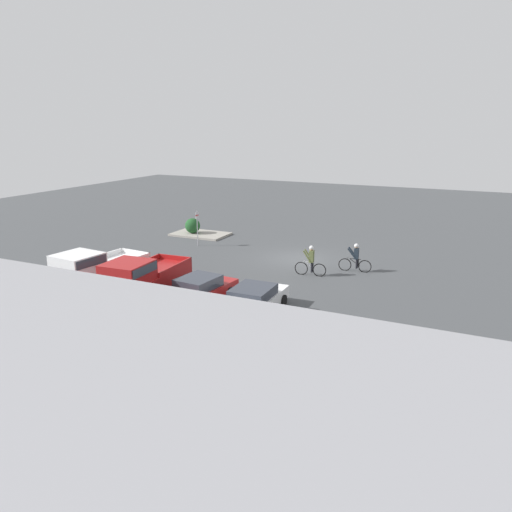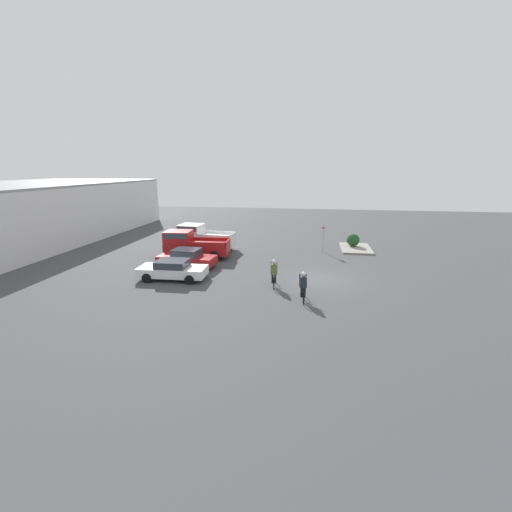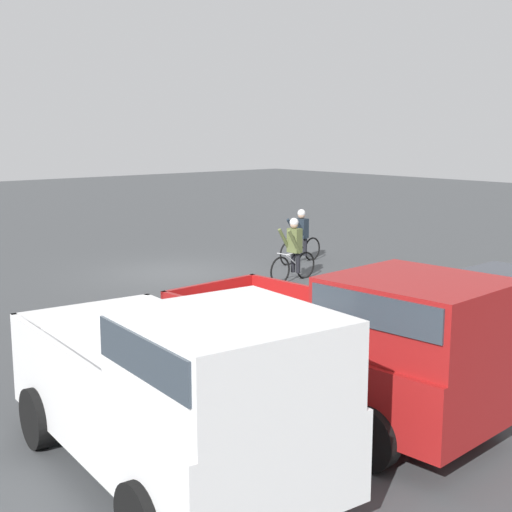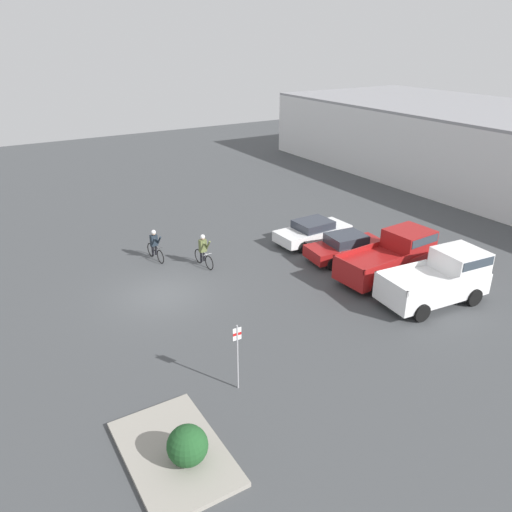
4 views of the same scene
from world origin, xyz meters
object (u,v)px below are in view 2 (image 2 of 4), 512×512
object	(u,v)px
sedan_0	(173,270)
shrub	(353,240)
sedan_1	(187,258)
pickup_truck_1	(202,237)
cyclist_0	(274,273)
cyclist_1	(303,286)
fire_lane_sign	(323,235)
pickup_truck_0	(191,244)

from	to	relation	value
sedan_0	shrub	xyz separation A→B (m)	(11.30, -12.85, 0.06)
sedan_1	pickup_truck_1	distance (m)	5.69
sedan_0	shrub	distance (m)	17.11
cyclist_0	cyclist_1	world-z (taller)	cyclist_0
fire_lane_sign	sedan_1	bearing A→B (deg)	122.04
pickup_truck_0	pickup_truck_1	xyz separation A→B (m)	(2.87, 0.01, 0.02)
fire_lane_sign	pickup_truck_1	bearing A→B (deg)	93.57
sedan_1	pickup_truck_1	xyz separation A→B (m)	(5.64, 0.62, 0.45)
sedan_1	fire_lane_sign	distance (m)	11.92
sedan_1	cyclist_0	distance (m)	7.49
sedan_0	cyclist_1	world-z (taller)	cyclist_1
pickup_truck_1	sedan_0	bearing A→B (deg)	-175.57
shrub	sedan_0	bearing A→B (deg)	131.34
pickup_truck_1	cyclist_1	bearing A→B (deg)	-139.51
cyclist_0	shrub	distance (m)	13.14
sedan_1	pickup_truck_1	size ratio (longest dim) A/B	0.87
cyclist_1	sedan_1	bearing A→B (deg)	58.94
sedan_0	cyclist_1	size ratio (longest dim) A/B	2.37
cyclist_0	shrub	bearing A→B (deg)	-27.59
sedan_0	sedan_1	distance (m)	2.80
sedan_1	shrub	distance (m)	15.44
sedan_0	shrub	world-z (taller)	sedan_0
pickup_truck_0	cyclist_0	size ratio (longest dim) A/B	2.90
shrub	pickup_truck_1	bearing A→B (deg)	101.96
fire_lane_sign	shrub	xyz separation A→B (m)	(2.19, -2.81, -0.77)
sedan_1	fire_lane_sign	xyz separation A→B (m)	(6.31, -10.08, 0.79)
sedan_0	pickup_truck_1	bearing A→B (deg)	4.43
cyclist_0	cyclist_1	distance (m)	2.77
cyclist_1	fire_lane_sign	xyz separation A→B (m)	(11.52, -1.43, 0.66)
sedan_0	sedan_1	bearing A→B (deg)	0.76
sedan_1	cyclist_0	world-z (taller)	cyclist_0
pickup_truck_1	cyclist_1	world-z (taller)	pickup_truck_1
pickup_truck_0	shrub	bearing A→B (deg)	-66.99
sedan_1	pickup_truck_1	world-z (taller)	pickup_truck_1
pickup_truck_0	cyclist_1	xyz separation A→B (m)	(-7.98, -9.25, -0.30)
fire_lane_sign	shrub	world-z (taller)	fire_lane_sign
sedan_0	pickup_truck_0	world-z (taller)	pickup_truck_0
pickup_truck_0	cyclist_1	size ratio (longest dim) A/B	2.77
sedan_1	fire_lane_sign	size ratio (longest dim) A/B	1.77
pickup_truck_0	shrub	world-z (taller)	pickup_truck_0
shrub	cyclist_1	bearing A→B (deg)	162.82
pickup_truck_1	cyclist_1	xyz separation A→B (m)	(-10.85, -9.26, -0.32)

